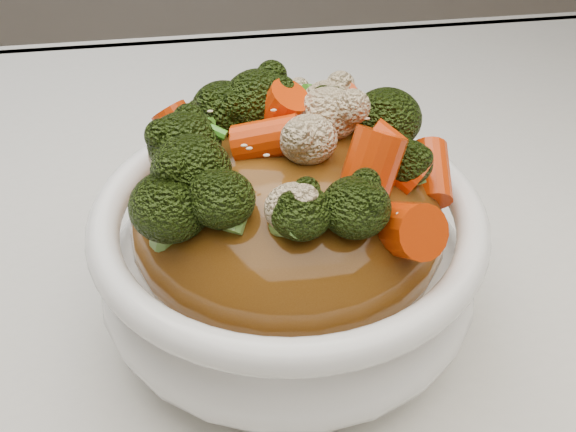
{
  "coord_description": "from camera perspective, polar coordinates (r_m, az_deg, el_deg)",
  "views": [
    {
      "loc": [
        -0.04,
        -0.33,
        1.07
      ],
      "look_at": [
        0.01,
        -0.03,
        0.83
      ],
      "focal_mm": 42.0,
      "sensor_mm": 36.0,
      "label": 1
    }
  ],
  "objects": [
    {
      "name": "cauliflower",
      "position": [
        0.35,
        -0.0,
        7.47
      ],
      "size": [
        0.2,
        0.2,
        0.04
      ],
      "primitive_type": null,
      "rotation": [
        0.0,
        0.0,
        0.14
      ],
      "color": "beige",
      "rests_on": "sauce_base"
    },
    {
      "name": "bowl",
      "position": [
        0.41,
        -0.0,
        -3.72
      ],
      "size": [
        0.26,
        0.26,
        0.09
      ],
      "primitive_type": null,
      "rotation": [
        0.0,
        0.0,
        0.14
      ],
      "color": "white",
      "rests_on": "tablecloth"
    },
    {
      "name": "carrots",
      "position": [
        0.35,
        -0.0,
        7.91
      ],
      "size": [
        0.2,
        0.2,
        0.05
      ],
      "primitive_type": null,
      "rotation": [
        0.0,
        0.0,
        0.14
      ],
      "color": "#D33906",
      "rests_on": "sauce_base"
    },
    {
      "name": "scallions",
      "position": [
        0.35,
        -0.0,
        8.06
      ],
      "size": [
        0.15,
        0.15,
        0.02
      ],
      "primitive_type": null,
      "rotation": [
        0.0,
        0.0,
        0.14
      ],
      "color": "#3D9021",
      "rests_on": "sauce_base"
    },
    {
      "name": "sauce_base",
      "position": [
        0.39,
        -0.0,
        -0.36
      ],
      "size": [
        0.2,
        0.2,
        0.1
      ],
      "primitive_type": "ellipsoid",
      "rotation": [
        0.0,
        0.0,
        0.14
      ],
      "color": "brown",
      "rests_on": "bowl"
    },
    {
      "name": "tablecloth",
      "position": [
        0.48,
        -1.56,
        -6.91
      ],
      "size": [
        1.2,
        0.8,
        0.04
      ],
      "primitive_type": "cube",
      "color": "silver",
      "rests_on": "dining_table"
    },
    {
      "name": "sesame_seeds",
      "position": [
        0.35,
        -0.0,
        8.06
      ],
      "size": [
        0.18,
        0.18,
        0.01
      ],
      "primitive_type": null,
      "rotation": [
        0.0,
        0.0,
        0.14
      ],
      "color": "beige",
      "rests_on": "sauce_base"
    },
    {
      "name": "broccoli",
      "position": [
        0.35,
        -0.0,
        7.77
      ],
      "size": [
        0.2,
        0.2,
        0.05
      ],
      "primitive_type": null,
      "rotation": [
        0.0,
        0.0,
        0.14
      ],
      "color": "black",
      "rests_on": "sauce_base"
    }
  ]
}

